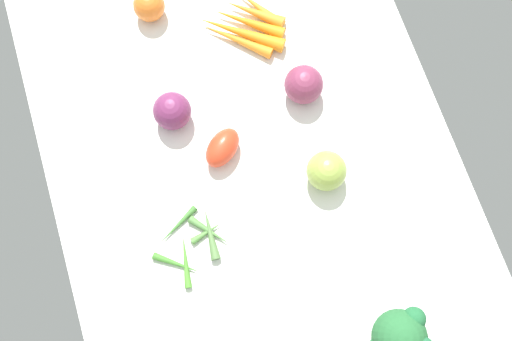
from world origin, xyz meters
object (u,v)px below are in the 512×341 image
(red_onion_center, at_px, (304,85))
(broccoli_head, at_px, (400,337))
(heirloom_tomato_green, at_px, (327,171))
(heirloom_tomato_orange, at_px, (149,6))
(roma_tomato, at_px, (223,148))
(okra_pile, at_px, (197,241))
(carrot_bunch, at_px, (246,25))
(red_onion_near_basket, at_px, (172,111))

(red_onion_center, xyz_separation_m, broccoli_head, (-0.49, 0.00, 0.04))
(red_onion_center, xyz_separation_m, heirloom_tomato_green, (-0.17, 0.02, -0.00))
(heirloom_tomato_orange, bearing_deg, roma_tomato, -170.64)
(okra_pile, bearing_deg, roma_tomato, -32.26)
(carrot_bunch, height_order, red_onion_near_basket, red_onion_near_basket)
(carrot_bunch, xyz_separation_m, broccoli_head, (-0.65, -0.06, 0.07))
(heirloom_tomato_orange, bearing_deg, carrot_bunch, -117.04)
(red_onion_near_basket, bearing_deg, carrot_bunch, -53.38)
(okra_pile, height_order, red_onion_near_basket, red_onion_near_basket)
(heirloom_tomato_orange, distance_m, roma_tomato, 0.33)
(red_onion_near_basket, bearing_deg, broccoli_head, -153.90)
(okra_pile, distance_m, heirloom_tomato_green, 0.27)
(red_onion_center, height_order, okra_pile, red_onion_center)
(okra_pile, relative_size, heirloom_tomato_orange, 2.37)
(carrot_bunch, bearing_deg, heirloom_tomato_green, -172.12)
(red_onion_near_basket, xyz_separation_m, roma_tomato, (-0.09, -0.07, -0.01))
(broccoli_head, bearing_deg, heirloom_tomato_green, 2.26)
(broccoli_head, xyz_separation_m, heirloom_tomato_orange, (0.74, 0.23, -0.05))
(red_onion_center, distance_m, carrot_bunch, 0.18)
(red_onion_center, relative_size, red_onion_near_basket, 1.03)
(red_onion_center, bearing_deg, broccoli_head, 179.66)
(okra_pile, relative_size, broccoli_head, 1.14)
(okra_pile, distance_m, roma_tomato, 0.18)
(heirloom_tomato_green, distance_m, roma_tomato, 0.20)
(red_onion_center, bearing_deg, carrot_bunch, 20.52)
(roma_tomato, bearing_deg, okra_pile, -162.63)
(red_onion_center, relative_size, carrot_bunch, 0.43)
(okra_pile, height_order, heirloom_tomato_orange, heirloom_tomato_orange)
(broccoli_head, height_order, heirloom_tomato_orange, broccoli_head)
(okra_pile, height_order, carrot_bunch, carrot_bunch)
(red_onion_near_basket, distance_m, heirloom_tomato_orange, 0.23)
(roma_tomato, bearing_deg, broccoli_head, -106.93)
(heirloom_tomato_green, height_order, roma_tomato, heirloom_tomato_green)
(heirloom_tomato_green, xyz_separation_m, broccoli_head, (-0.31, -0.01, 0.04))
(okra_pile, distance_m, red_onion_near_basket, 0.25)
(broccoli_head, bearing_deg, red_onion_center, -0.34)
(red_onion_center, xyz_separation_m, heirloom_tomato_orange, (0.26, 0.24, -0.01))
(okra_pile, bearing_deg, broccoli_head, -133.88)
(heirloom_tomato_green, height_order, red_onion_near_basket, heirloom_tomato_green)
(okra_pile, bearing_deg, red_onion_center, -51.58)
(carrot_bunch, height_order, broccoli_head, broccoli_head)
(carrot_bunch, height_order, roma_tomato, roma_tomato)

